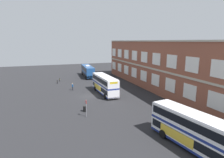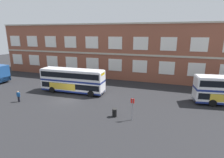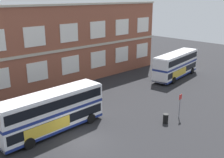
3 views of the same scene
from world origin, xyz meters
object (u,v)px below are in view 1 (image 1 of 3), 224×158
at_px(touring_coach, 88,71).
at_px(station_litter_bin, 85,109).
at_px(double_decker_middle, 194,131).
at_px(safety_bollard_west, 57,82).
at_px(double_decker_near, 105,84).
at_px(safety_bollard_east, 59,80).
at_px(bus_stand_flag, 86,107).
at_px(waiting_passenger, 73,86).

bearing_deg(touring_coach, station_litter_bin, -13.32).
distance_m(double_decker_middle, touring_coach, 46.61).
xyz_separation_m(double_decker_middle, safety_bollard_west, (-38.99, -11.95, -1.66)).
bearing_deg(touring_coach, double_decker_near, -2.30).
distance_m(double_decker_near, safety_bollard_east, 19.24).
bearing_deg(double_decker_middle, double_decker_near, -174.37).
xyz_separation_m(double_decker_middle, safety_bollard_east, (-41.82, -11.13, -1.66)).
bearing_deg(double_decker_near, double_decker_middle, 5.63).
bearing_deg(station_litter_bin, bus_stand_flag, -4.85).
xyz_separation_m(double_decker_near, waiting_passenger, (-5.39, -6.48, -1.22)).
bearing_deg(safety_bollard_west, waiting_passenger, 18.89).
distance_m(touring_coach, bus_stand_flag, 34.58).
relative_size(double_decker_near, bus_stand_flag, 4.10).
relative_size(double_decker_near, double_decker_middle, 0.98).
distance_m(station_litter_bin, safety_bollard_east, 26.80).
height_order(touring_coach, bus_stand_flag, touring_coach).
relative_size(bus_stand_flag, safety_bollard_west, 2.84).
bearing_deg(double_decker_middle, waiting_passenger, -163.51).
bearing_deg(safety_bollard_west, bus_stand_flag, 6.01).
bearing_deg(double_decker_near, safety_bollard_east, -153.03).
distance_m(touring_coach, safety_bollard_east, 10.79).
relative_size(double_decker_near, safety_bollard_west, 11.66).
relative_size(station_litter_bin, safety_bollard_east, 1.08).
distance_m(double_decker_near, safety_bollard_west, 17.22).
bearing_deg(safety_bollard_east, safety_bollard_west, -16.19).
xyz_separation_m(touring_coach, safety_bollard_east, (4.76, -9.58, -1.42)).
bearing_deg(bus_stand_flag, touring_coach, 167.23).
bearing_deg(safety_bollard_east, double_decker_near, 26.97).
xyz_separation_m(station_litter_bin, safety_bollard_east, (-26.72, -2.12, -0.03)).
bearing_deg(safety_bollard_west, station_litter_bin, 7.03).
bearing_deg(touring_coach, safety_bollard_east, -63.55).
bearing_deg(waiting_passenger, station_litter_bin, -0.34).
bearing_deg(safety_bollard_west, touring_coach, 126.14).
bearing_deg(station_litter_bin, safety_bollard_west, -172.97).
bearing_deg(station_litter_bin, double_decker_near, 145.67).
distance_m(double_decker_near, touring_coach, 21.87).
xyz_separation_m(touring_coach, waiting_passenger, (16.46, -7.36, -0.98)).
xyz_separation_m(bus_stand_flag, station_litter_bin, (-2.24, 0.19, -1.12)).
height_order(bus_stand_flag, safety_bollard_west, bus_stand_flag).
bearing_deg(waiting_passenger, double_decker_near, 50.24).
height_order(touring_coach, waiting_passenger, touring_coach).
height_order(waiting_passenger, bus_stand_flag, bus_stand_flag).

